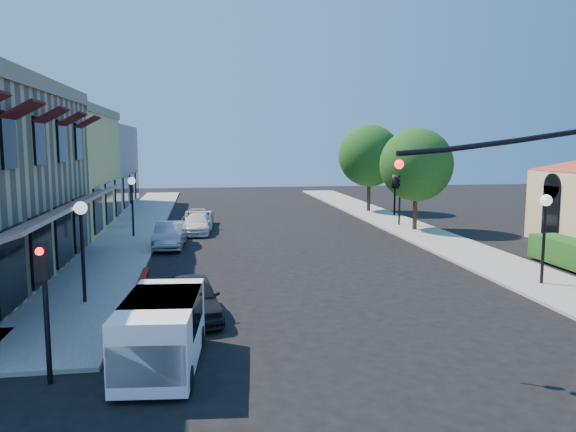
{
  "coord_description": "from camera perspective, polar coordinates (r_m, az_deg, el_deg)",
  "views": [
    {
      "loc": [
        -4.44,
        -11.52,
        5.48
      ],
      "look_at": [
        -1.05,
        10.62,
        2.6
      ],
      "focal_mm": 35.0,
      "sensor_mm": 36.0,
      "label": 1
    }
  ],
  "objects": [
    {
      "name": "ground",
      "position": [
        13.51,
        11.83,
        -16.78
      ],
      "size": [
        120.0,
        120.0,
        0.0
      ],
      "primitive_type": "plane",
      "color": "black",
      "rests_on": "ground"
    },
    {
      "name": "sidewalk_left",
      "position": [
        39.13,
        -14.94,
        -0.88
      ],
      "size": [
        3.5,
        50.0,
        0.12
      ],
      "primitive_type": "cube",
      "color": "gray",
      "rests_on": "ground"
    },
    {
      "name": "sidewalk_right",
      "position": [
        41.07,
        10.12,
        -0.37
      ],
      "size": [
        3.5,
        50.0,
        0.12
      ],
      "primitive_type": "cube",
      "color": "gray",
      "rests_on": "ground"
    },
    {
      "name": "curb_red_strip",
      "position": [
        20.42,
        -15.45,
        -8.51
      ],
      "size": [
        0.25,
        10.0,
        0.06
      ],
      "primitive_type": "cube",
      "color": "maroon",
      "rests_on": "ground"
    },
    {
      "name": "yellow_stucco_building",
      "position": [
        39.15,
        -25.17,
        4.18
      ],
      "size": [
        10.0,
        12.0,
        7.6
      ],
      "primitive_type": "cube",
      "color": "#D9C561",
      "rests_on": "ground"
    },
    {
      "name": "pink_stucco_building",
      "position": [
        50.77,
        -21.35,
        4.6
      ],
      "size": [
        10.0,
        12.0,
        7.0
      ],
      "primitive_type": "cube",
      "color": "tan",
      "rests_on": "ground"
    },
    {
      "name": "street_tree_a",
      "position": [
        36.06,
        12.9,
        5.1
      ],
      "size": [
        4.56,
        4.56,
        6.48
      ],
      "color": "black",
      "rests_on": "ground"
    },
    {
      "name": "street_tree_b",
      "position": [
        45.5,
        8.27,
        6.08
      ],
      "size": [
        4.94,
        4.94,
        7.02
      ],
      "color": "black",
      "rests_on": "ground"
    },
    {
      "name": "secondary_signal",
      "position": [
        13.77,
        -23.57,
        -6.58
      ],
      "size": [
        0.28,
        0.42,
        3.32
      ],
      "color": "black",
      "rests_on": "ground"
    },
    {
      "name": "lamppost_left_near",
      "position": [
        20.12,
        -20.25,
        -0.97
      ],
      "size": [
        0.44,
        0.44,
        3.57
      ],
      "color": "black",
      "rests_on": "ground"
    },
    {
      "name": "lamppost_left_far",
      "position": [
        33.87,
        -15.57,
        2.41
      ],
      "size": [
        0.44,
        0.44,
        3.57
      ],
      "color": "black",
      "rests_on": "ground"
    },
    {
      "name": "lamppost_right_near",
      "position": [
        23.58,
        24.67,
        -0.03
      ],
      "size": [
        0.44,
        0.44,
        3.57
      ],
      "color": "black",
      "rests_on": "ground"
    },
    {
      "name": "lamppost_right_far",
      "position": [
        37.9,
        11.31,
        3.04
      ],
      "size": [
        0.44,
        0.44,
        3.57
      ],
      "color": "black",
      "rests_on": "ground"
    },
    {
      "name": "white_van",
      "position": [
        14.23,
        -12.77,
        -11.12
      ],
      "size": [
        2.08,
        4.13,
        1.77
      ],
      "color": "white",
      "rests_on": "ground"
    },
    {
      "name": "parked_car_a",
      "position": [
        18.17,
        -9.61,
        -8.16
      ],
      "size": [
        2.02,
        4.04,
        1.32
      ],
      "primitive_type": "imported",
      "rotation": [
        0.0,
        0.0,
        0.12
      ],
      "color": "black",
      "rests_on": "ground"
    },
    {
      "name": "parked_car_b",
      "position": [
        30.39,
        -11.91,
        -1.91
      ],
      "size": [
        1.65,
        4.21,
        1.37
      ],
      "primitive_type": "imported",
      "rotation": [
        0.0,
        0.0,
        -0.05
      ],
      "color": "#A5A6AA",
      "rests_on": "ground"
    },
    {
      "name": "parked_car_c",
      "position": [
        34.92,
        -9.2,
        -0.8
      ],
      "size": [
        2.07,
        4.26,
        1.19
      ],
      "primitive_type": "imported",
      "rotation": [
        0.0,
        0.0,
        -0.1
      ],
      "color": "white",
      "rests_on": "ground"
    },
    {
      "name": "parked_car_d",
      "position": [
        37.83,
        -9.17,
        -0.18
      ],
      "size": [
        2.2,
        4.37,
        1.19
      ],
      "primitive_type": "imported",
      "rotation": [
        0.0,
        0.0,
        -0.06
      ],
      "color": "#B0B1B5",
      "rests_on": "ground"
    }
  ]
}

